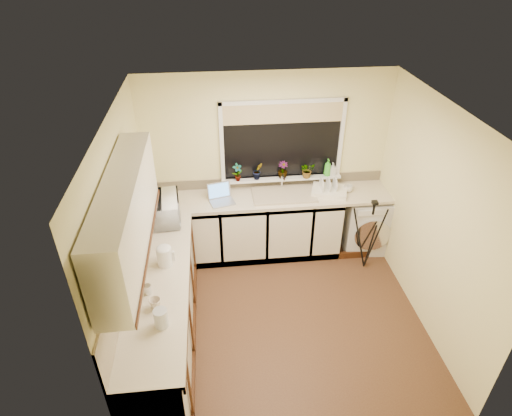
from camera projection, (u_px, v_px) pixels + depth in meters
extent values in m
plane|color=brown|center=(281.00, 313.00, 5.06)|extent=(3.20, 3.20, 0.00)
plane|color=white|center=(290.00, 115.00, 3.73)|extent=(3.20, 3.20, 0.00)
plane|color=#F4E9A2|center=(266.00, 164.00, 5.65)|extent=(3.20, 0.00, 3.20)
plane|color=#F4E9A2|center=(318.00, 347.00, 3.14)|extent=(3.20, 0.00, 3.20)
plane|color=#F4E9A2|center=(126.00, 239.00, 4.25)|extent=(0.00, 3.00, 3.00)
plane|color=#F4E9A2|center=(433.00, 220.00, 4.54)|extent=(0.00, 3.00, 3.00)
cube|color=silver|center=(244.00, 227.00, 5.80)|extent=(2.55, 0.60, 0.86)
cube|color=silver|center=(164.00, 315.00, 4.45)|extent=(0.54, 2.40, 0.86)
cube|color=beige|center=(269.00, 198.00, 5.58)|extent=(3.20, 0.60, 0.04)
cube|color=beige|center=(159.00, 283.00, 4.21)|extent=(0.60, 2.40, 0.04)
cube|color=silver|center=(127.00, 215.00, 3.58)|extent=(0.28, 1.90, 0.70)
cube|color=beige|center=(125.00, 266.00, 4.05)|extent=(0.02, 2.40, 0.45)
cube|color=beige|center=(266.00, 181.00, 5.78)|extent=(3.20, 0.02, 0.14)
cube|color=black|center=(282.00, 141.00, 5.48)|extent=(1.50, 0.02, 1.00)
cube|color=tan|center=(283.00, 114.00, 5.25)|extent=(1.50, 0.02, 0.25)
cube|color=white|center=(281.00, 178.00, 5.71)|extent=(1.60, 0.14, 0.03)
cube|color=tan|center=(284.00, 195.00, 5.58)|extent=(0.82, 0.46, 0.03)
cylinder|color=silver|center=(282.00, 181.00, 5.68)|extent=(0.03, 0.03, 0.24)
cube|color=silver|center=(365.00, 222.00, 5.95)|extent=(0.63, 0.61, 0.82)
cube|color=#9A9BA2|center=(222.00, 202.00, 5.43)|extent=(0.35, 0.29, 0.02)
cube|color=#5595E7|center=(219.00, 190.00, 5.48)|extent=(0.31, 0.14, 0.21)
cylinder|color=white|center=(165.00, 257.00, 4.37)|extent=(0.16, 0.16, 0.21)
cube|color=white|center=(329.00, 191.00, 5.62)|extent=(0.53, 0.46, 0.07)
cylinder|color=silver|center=(161.00, 318.00, 3.68)|extent=(0.12, 0.12, 0.18)
cylinder|color=silver|center=(148.00, 289.00, 4.04)|extent=(0.07, 0.07, 0.10)
imported|color=white|center=(164.00, 209.00, 5.03)|extent=(0.42, 0.58, 0.30)
imported|color=#999999|center=(238.00, 173.00, 5.55)|extent=(0.15, 0.13, 0.25)
imported|color=#999999|center=(258.00, 171.00, 5.60)|extent=(0.15, 0.13, 0.23)
imported|color=#999999|center=(283.00, 170.00, 5.63)|extent=(0.13, 0.13, 0.23)
imported|color=#999999|center=(307.00, 170.00, 5.64)|extent=(0.23, 0.21, 0.21)
imported|color=green|center=(328.00, 167.00, 5.68)|extent=(0.09, 0.09, 0.24)
imported|color=#999999|center=(332.00, 169.00, 5.72)|extent=(0.08, 0.09, 0.18)
imported|color=silver|center=(348.00, 189.00, 5.65)|extent=(0.14, 0.14, 0.10)
imported|color=beige|center=(155.00, 303.00, 3.88)|extent=(0.14, 0.14, 0.10)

